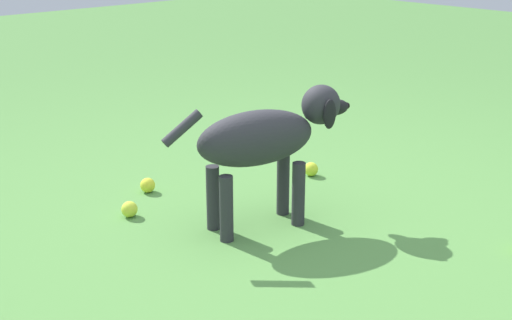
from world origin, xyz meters
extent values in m
plane|color=#548C42|center=(0.00, 0.00, 0.00)|extent=(14.00, 14.00, 0.00)
ellipsoid|color=#2D2D33|center=(-0.04, 0.16, 0.36)|extent=(0.51, 0.30, 0.21)
cylinder|color=#2D2D33|center=(0.12, 0.18, 0.13)|extent=(0.05, 0.05, 0.26)
cylinder|color=#2D2D33|center=(0.09, 0.06, 0.13)|extent=(0.05, 0.05, 0.26)
cylinder|color=#2D2D33|center=(-0.18, 0.26, 0.13)|extent=(0.05, 0.05, 0.26)
cylinder|color=#2D2D33|center=(-0.21, 0.14, 0.13)|extent=(0.05, 0.05, 0.26)
ellipsoid|color=#2D2D33|center=(0.23, 0.09, 0.46)|extent=(0.19, 0.18, 0.16)
ellipsoid|color=black|center=(0.30, 0.07, 0.44)|extent=(0.12, 0.10, 0.06)
sphere|color=black|center=(0.35, 0.06, 0.44)|extent=(0.03, 0.03, 0.03)
ellipsoid|color=black|center=(0.24, 0.16, 0.44)|extent=(0.06, 0.04, 0.12)
ellipsoid|color=black|center=(0.21, 0.02, 0.44)|extent=(0.06, 0.04, 0.12)
cylinder|color=#2D2D33|center=(-0.33, 0.24, 0.44)|extent=(0.16, 0.07, 0.12)
sphere|color=#CCDF3B|center=(-0.36, 0.58, 0.03)|extent=(0.07, 0.07, 0.07)
sphere|color=yellow|center=(-0.15, 0.75, 0.03)|extent=(0.07, 0.07, 0.07)
sphere|color=#CBDE32|center=(0.53, 0.40, 0.03)|extent=(0.07, 0.07, 0.07)
cylinder|color=blue|center=(0.50, 0.91, 0.03)|extent=(0.22, 0.22, 0.06)
camera|label=1|loc=(-1.71, -1.64, 1.13)|focal=48.00mm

